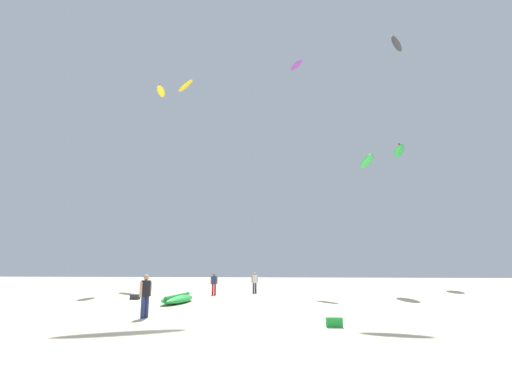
% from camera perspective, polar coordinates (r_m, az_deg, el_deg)
% --- Properties ---
extents(ground_plane, '(120.00, 120.00, 0.00)m').
position_cam_1_polar(ground_plane, '(11.28, -7.73, -21.51)').
color(ground_plane, beige).
extents(person_foreground, '(0.39, 0.50, 1.73)m').
position_cam_1_polar(person_foreground, '(16.75, -16.19, -14.22)').
color(person_foreground, navy).
rests_on(person_foreground, ground).
extents(person_midground, '(0.51, 0.35, 1.57)m').
position_cam_1_polar(person_midground, '(28.61, -6.30, -13.25)').
color(person_midground, '#B21E23').
rests_on(person_midground, ground).
extents(person_left, '(0.50, 0.36, 1.59)m').
position_cam_1_polar(person_left, '(30.40, -0.22, -13.15)').
color(person_left, navy).
rests_on(person_left, ground).
extents(kite_grounded_near, '(1.41, 4.19, 0.54)m').
position_cam_1_polar(kite_grounded_near, '(22.96, -11.63, -15.37)').
color(kite_grounded_near, green).
rests_on(kite_grounded_near, ground).
extents(cooler_box, '(0.56, 0.36, 0.32)m').
position_cam_1_polar(cooler_box, '(14.23, 11.61, -18.52)').
color(cooler_box, green).
rests_on(cooler_box, ground).
extents(gear_bag, '(0.56, 0.36, 0.32)m').
position_cam_1_polar(gear_bag, '(25.98, -17.63, -14.73)').
color(gear_bag, '#2D2D33').
rests_on(gear_bag, ground).
extents(kite_aloft_0, '(2.42, 4.66, 1.00)m').
position_cam_1_polar(kite_aloft_0, '(46.52, 20.62, 5.79)').
color(kite_aloft_0, green).
extents(kite_aloft_1, '(1.70, 2.53, 0.28)m').
position_cam_1_polar(kite_aloft_1, '(45.06, 6.07, 18.34)').
color(kite_aloft_1, purple).
extents(kite_aloft_2, '(1.77, 2.57, 0.58)m').
position_cam_1_polar(kite_aloft_2, '(35.00, 20.29, 20.04)').
color(kite_aloft_2, '#2D2D33').
extents(kite_aloft_3, '(1.42, 2.99, 0.35)m').
position_cam_1_polar(kite_aloft_3, '(44.54, -14.02, 14.42)').
color(kite_aloft_3, yellow).
extents(kite_aloft_5, '(1.40, 4.04, 0.78)m').
position_cam_1_polar(kite_aloft_5, '(34.22, 16.25, 4.42)').
color(kite_aloft_5, green).
extents(kite_aloft_6, '(3.49, 3.96, 0.83)m').
position_cam_1_polar(kite_aloft_6, '(52.84, -10.50, 15.36)').
color(kite_aloft_6, yellow).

